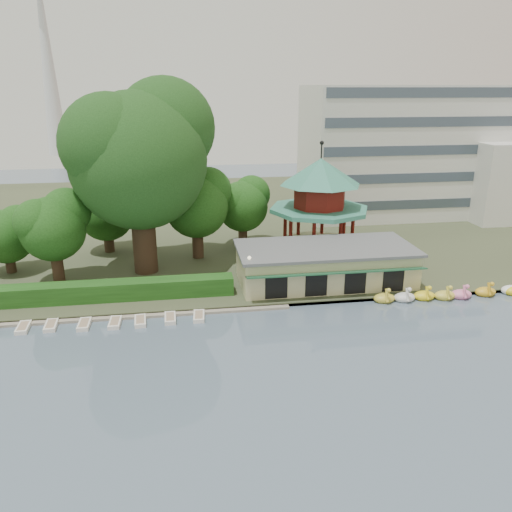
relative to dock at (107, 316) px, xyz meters
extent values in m
plane|color=slate|center=(12.00, -17.20, -0.12)|extent=(220.00, 220.00, 0.00)
cube|color=#424930|center=(12.00, 34.80, 0.08)|extent=(220.00, 70.00, 0.40)
cube|color=gray|center=(12.00, 0.10, 0.03)|extent=(220.00, 0.60, 0.30)
cube|color=gray|center=(0.00, 0.00, 0.00)|extent=(34.00, 1.60, 0.24)
cube|color=#C3BE8B|center=(22.00, 4.80, 2.08)|extent=(18.00, 8.00, 3.60)
cube|color=#595B5E|center=(22.00, 4.80, 4.03)|extent=(18.60, 8.60, 0.30)
cube|color=#194C2D|center=(22.00, 0.50, 2.88)|extent=(18.00, 1.59, 0.45)
cylinder|color=#C3BE8B|center=(24.00, 14.80, 0.88)|extent=(10.40, 10.40, 1.20)
cylinder|color=#35826A|center=(24.00, 14.80, 5.73)|extent=(12.40, 12.40, 0.50)
cylinder|color=maroon|center=(24.00, 14.80, 7.38)|extent=(6.40, 6.40, 2.80)
cone|color=#35826A|center=(24.00, 14.80, 10.38)|extent=(10.00, 10.00, 3.20)
cylinder|color=black|center=(24.00, 14.80, 12.88)|extent=(0.16, 0.16, 1.80)
cube|color=silver|center=(42.00, 32.80, 10.28)|extent=(30.00, 14.00, 20.00)
cube|color=silver|center=(58.00, 26.80, 6.28)|extent=(14.00, 10.00, 12.00)
cone|color=silver|center=(-30.00, 122.80, 29.88)|extent=(6.00, 6.00, 60.00)
cube|color=#205118|center=(-3.00, 3.30, 1.18)|extent=(30.00, 2.00, 1.80)
cylinder|color=black|center=(13.50, 1.80, 2.28)|extent=(0.12, 0.12, 4.00)
sphere|color=beige|center=(13.50, 1.80, 4.38)|extent=(0.36, 0.36, 0.36)
cylinder|color=#3A281C|center=(3.00, 10.80, 5.26)|extent=(2.61, 2.61, 9.96)
sphere|color=#1F4819|center=(3.00, 10.80, 12.63)|extent=(14.49, 14.49, 14.49)
sphere|color=#1F4819|center=(5.90, 12.97, 15.82)|extent=(10.86, 10.86, 10.86)
sphere|color=#1F4819|center=(0.47, 9.35, 14.63)|extent=(10.14, 10.14, 10.14)
cylinder|color=#3A281C|center=(-6.00, 8.80, 2.65)|extent=(1.21, 1.21, 4.75)
sphere|color=#205118|center=(-6.00, 8.80, 6.16)|extent=(6.72, 6.72, 6.72)
sphere|color=#205118|center=(-4.66, 9.81, 7.68)|extent=(5.04, 5.04, 5.04)
sphere|color=#205118|center=(-7.18, 8.13, 7.11)|extent=(4.70, 4.70, 4.70)
cylinder|color=#3A281C|center=(-12.00, 12.80, 1.96)|extent=(1.07, 1.07, 3.35)
sphere|color=#205118|center=(-12.00, 12.80, 4.44)|extent=(5.94, 5.94, 5.94)
sphere|color=#205118|center=(-10.81, 13.69, 5.51)|extent=(4.45, 4.45, 4.45)
cylinder|color=#3A281C|center=(9.00, 14.80, 2.84)|extent=(1.35, 1.35, 5.12)
sphere|color=#205118|center=(9.00, 14.80, 6.63)|extent=(7.50, 7.50, 7.50)
sphere|color=#205118|center=(10.50, 15.92, 8.27)|extent=(5.62, 5.62, 5.62)
sphere|color=#205118|center=(7.69, 14.05, 7.66)|extent=(5.25, 5.25, 5.25)
cylinder|color=#3A281C|center=(15.00, 18.80, 2.39)|extent=(1.17, 1.17, 4.22)
sphere|color=#205118|center=(15.00, 18.80, 5.51)|extent=(6.50, 6.50, 6.50)
sphere|color=#205118|center=(16.30, 19.78, 6.86)|extent=(4.88, 4.88, 4.88)
sphere|color=#205118|center=(13.86, 18.15, 6.35)|extent=(4.55, 4.55, 4.55)
cylinder|color=#3A281C|center=(-2.00, 18.80, 2.27)|extent=(1.23, 1.23, 3.99)
sphere|color=#205118|center=(-2.00, 18.80, 5.22)|extent=(6.84, 6.84, 6.84)
sphere|color=#205118|center=(-0.63, 19.83, 6.50)|extent=(5.13, 5.13, 5.13)
sphere|color=#205118|center=(-3.20, 18.12, 6.02)|extent=(4.79, 4.79, 4.79)
ellipsoid|color=gold|center=(26.65, -0.44, 0.23)|extent=(2.16, 1.44, 0.99)
cylinder|color=gold|center=(26.65, -0.99, 0.78)|extent=(0.26, 0.79, 1.29)
sphere|color=gold|center=(26.65, -1.29, 1.43)|extent=(0.44, 0.44, 0.44)
ellipsoid|color=white|center=(28.71, -0.56, 0.23)|extent=(2.16, 1.44, 0.99)
cylinder|color=white|center=(28.71, -1.11, 0.78)|extent=(0.26, 0.79, 1.29)
sphere|color=white|center=(28.71, -1.41, 1.43)|extent=(0.44, 0.44, 0.44)
ellipsoid|color=yellow|center=(30.84, -0.47, 0.23)|extent=(2.16, 1.44, 0.99)
cylinder|color=yellow|center=(30.84, -1.02, 0.78)|extent=(0.26, 0.79, 1.29)
sphere|color=yellow|center=(30.84, -1.32, 1.43)|extent=(0.44, 0.44, 0.44)
ellipsoid|color=gold|center=(32.90, -0.71, 0.23)|extent=(2.16, 1.44, 0.99)
cylinder|color=gold|center=(32.90, -1.26, 0.78)|extent=(0.26, 0.79, 1.29)
sphere|color=gold|center=(32.90, -1.56, 1.43)|extent=(0.44, 0.44, 0.44)
ellipsoid|color=pink|center=(34.68, -0.70, 0.23)|extent=(2.16, 1.44, 0.99)
cylinder|color=pink|center=(34.68, -1.25, 0.78)|extent=(0.26, 0.79, 1.29)
sphere|color=pink|center=(34.68, -1.55, 1.43)|extent=(0.44, 0.44, 0.44)
ellipsoid|color=gold|center=(37.49, -0.46, 0.23)|extent=(2.16, 1.44, 0.99)
cylinder|color=gold|center=(37.49, -1.01, 0.78)|extent=(0.26, 0.79, 1.29)
sphere|color=gold|center=(37.49, -1.31, 1.43)|extent=(0.44, 0.44, 0.44)
ellipsoid|color=white|center=(40.39, -0.43, 0.23)|extent=(2.16, 1.44, 0.99)
cube|color=white|center=(-6.97, -1.37, 0.06)|extent=(1.11, 2.35, 0.36)
cube|color=white|center=(-4.66, -1.28, 0.06)|extent=(1.14, 2.36, 0.36)
cube|color=white|center=(-1.80, -1.52, 0.06)|extent=(1.01, 2.31, 0.36)
cube|color=white|center=(0.87, -1.59, 0.06)|extent=(1.04, 2.32, 0.36)
cube|color=white|center=(3.08, -1.59, 0.06)|extent=(1.16, 2.36, 0.36)
cube|color=white|center=(5.75, -1.41, 0.06)|extent=(1.05, 2.32, 0.36)
cube|color=white|center=(8.35, -1.40, 0.06)|extent=(1.13, 2.35, 0.36)
camera|label=1|loc=(7.27, -43.30, 20.06)|focal=35.00mm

